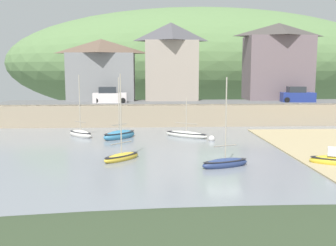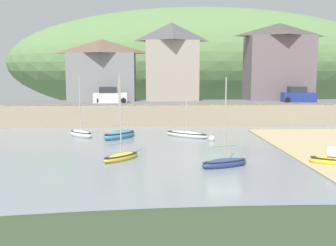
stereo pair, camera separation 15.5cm
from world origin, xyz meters
name	(u,v)px [view 1 (the left image)]	position (x,y,z in m)	size (l,w,h in m)	color
ground	(291,197)	(1.40, -9.56, 0.16)	(48.00, 41.00, 0.61)	gray
quay_seawall	(196,113)	(0.00, 17.50, 1.36)	(48.00, 9.40, 2.40)	tan
hillside_backdrop	(201,63)	(5.60, 55.20, 7.78)	(80.00, 44.00, 22.23)	#5D804B
waterfront_building_left	(102,69)	(-11.77, 25.20, 6.50)	(8.96, 5.78, 8.07)	gray
waterfront_building_centre	(171,61)	(-2.51, 25.20, 7.63)	(7.18, 5.61, 10.26)	#A59789
waterfront_building_right	(278,61)	(12.07, 25.20, 7.61)	(8.96, 5.18, 10.27)	slate
sailboat_tall_mast	(81,134)	(-12.17, 9.86, 0.30)	(2.93, 2.84, 6.14)	silver
motorboat_with_cabin	(119,135)	(-8.35, 8.77, 0.32)	(3.56, 3.62, 5.97)	teal
dinghy_open_wooden	(186,134)	(-1.97, 9.24, 0.24)	(4.29, 3.48, 3.95)	silver
sailboat_blue_trim	(122,156)	(-7.55, -0.30, 0.27)	(2.88, 2.93, 6.30)	gold
rowboat_small_beached	(225,163)	(-0.53, -2.65, 0.29)	(3.51, 2.03, 6.12)	navy
parked_car_near_slipway	(109,96)	(-10.39, 20.70, 3.20)	(4.16, 1.86, 1.95)	silver
parked_car_by_wall	(297,96)	(13.25, 20.70, 3.20)	(4.19, 1.93, 1.95)	navy
mooring_buoy	(212,139)	(0.16, 7.15, 0.17)	(0.58, 0.58, 0.58)	silver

